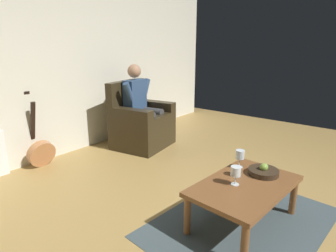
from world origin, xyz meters
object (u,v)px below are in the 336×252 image
object	(u,v)px
coffee_table	(245,189)
wine_glass_far	(236,172)
person_seated	(141,103)
fruit_bowl	(263,171)
candle_jar	(236,171)
wine_glass_near	(240,155)
armchair	(141,124)
guitar	(41,151)

from	to	relation	value
coffee_table	wine_glass_far	xyz separation A→B (m)	(0.07, -0.06, 0.17)
person_seated	fruit_bowl	distance (m)	2.29
candle_jar	person_seated	bearing A→B (deg)	-112.72
coffee_table	wine_glass_near	size ratio (longest dim) A/B	5.98
fruit_bowl	candle_jar	size ratio (longest dim) A/B	3.23
wine_glass_far	candle_jar	world-z (taller)	wine_glass_far
coffee_table	armchair	bearing A→B (deg)	-113.47
coffee_table	wine_glass_far	size ratio (longest dim) A/B	6.38
guitar	wine_glass_near	bearing A→B (deg)	107.42
wine_glass_near	fruit_bowl	distance (m)	0.26
person_seated	guitar	xyz separation A→B (m)	(1.41, -0.50, -0.48)
wine_glass_near	wine_glass_far	xyz separation A→B (m)	(0.36, 0.13, -0.01)
guitar	fruit_bowl	xyz separation A→B (m)	(-0.76, 2.68, 0.21)
guitar	coffee_table	bearing A→B (deg)	100.21
wine_glass_near	candle_jar	size ratio (longest dim) A/B	2.08
armchair	guitar	size ratio (longest dim) A/B	1.02
coffee_table	guitar	world-z (taller)	guitar
candle_jar	wine_glass_far	bearing A→B (deg)	23.87
coffee_table	candle_jar	xyz separation A→B (m)	(-0.11, -0.14, 0.09)
person_seated	guitar	world-z (taller)	person_seated
person_seated	wine_glass_far	bearing A→B (deg)	54.65
candle_jar	guitar	bearing A→B (deg)	-76.90
wine_glass_near	wine_glass_far	size ratio (longest dim) A/B	1.07
armchair	coffee_table	bearing A→B (deg)	57.17
person_seated	coffee_table	xyz separation A→B (m)	(0.94, 2.13, -0.35)
wine_glass_far	wine_glass_near	bearing A→B (deg)	-160.36
person_seated	candle_jar	bearing A→B (deg)	57.92
person_seated	coffee_table	size ratio (longest dim) A/B	1.19
armchair	wine_glass_near	size ratio (longest dim) A/B	5.69
candle_jar	coffee_table	bearing A→B (deg)	53.32
armchair	fruit_bowl	bearing A→B (deg)	64.19
person_seated	wine_glass_near	bearing A→B (deg)	62.16
armchair	wine_glass_far	distance (m)	2.32
guitar	person_seated	bearing A→B (deg)	160.58
guitar	candle_jar	xyz separation A→B (m)	(-0.58, 2.48, 0.21)
coffee_table	guitar	distance (m)	2.67
coffee_table	guitar	bearing A→B (deg)	-79.79
armchair	guitar	bearing A→B (deg)	-28.03
person_seated	candle_jar	world-z (taller)	person_seated
person_seated	guitar	size ratio (longest dim) A/B	1.28
armchair	wine_glass_far	size ratio (longest dim) A/B	6.07
guitar	fruit_bowl	size ratio (longest dim) A/B	3.58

